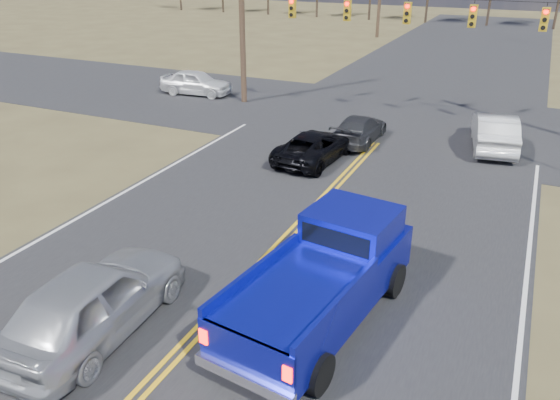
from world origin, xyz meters
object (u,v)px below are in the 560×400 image
at_px(white_car_queue, 495,131).
at_px(dgrey_car_queue, 359,129).
at_px(silver_suv, 94,300).
at_px(black_suv, 314,146).
at_px(cross_car_west, 196,82).
at_px(pickup_truck, 324,277).

bearing_deg(white_car_queue, dgrey_car_queue, 6.73).
xyz_separation_m(silver_suv, dgrey_car_queue, (1.32, 15.74, -0.27)).
height_order(black_suv, cross_car_west, cross_car_west).
height_order(silver_suv, black_suv, silver_suv).
distance_m(white_car_queue, cross_car_west, 17.60).
xyz_separation_m(pickup_truck, cross_car_west, (-14.89, 17.47, -0.37)).
xyz_separation_m(pickup_truck, black_suv, (-4.16, 9.86, -0.49)).
bearing_deg(white_car_queue, cross_car_west, -18.44).
bearing_deg(pickup_truck, black_suv, 120.39).
distance_m(black_suv, cross_car_west, 13.16).
height_order(black_suv, dgrey_car_queue, black_suv).
bearing_deg(black_suv, dgrey_car_queue, -102.19).
relative_size(pickup_truck, dgrey_car_queue, 1.51).
height_order(pickup_truck, silver_suv, pickup_truck).
height_order(silver_suv, white_car_queue, silver_suv).
bearing_deg(black_suv, silver_suv, 93.02).
relative_size(black_suv, white_car_queue, 0.93).
distance_m(silver_suv, cross_car_west, 22.71).
bearing_deg(cross_car_west, white_car_queue, -104.05).
relative_size(pickup_truck, white_car_queue, 1.31).
bearing_deg(dgrey_car_queue, black_suv, 73.46).
distance_m(silver_suv, dgrey_car_queue, 15.80).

